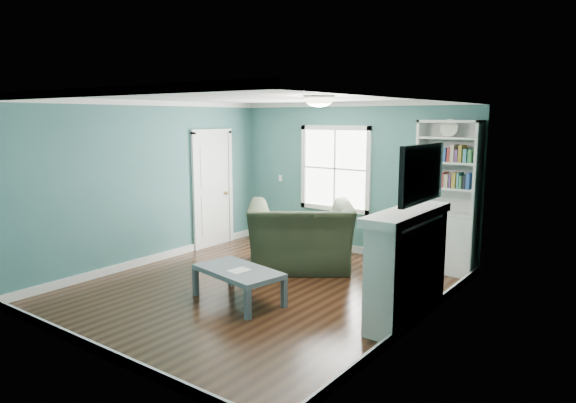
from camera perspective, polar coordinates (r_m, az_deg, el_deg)
The scene contains 13 objects.
floor at distance 7.18m, azimuth -3.30°, elevation -9.68°, with size 5.00×5.00×0.00m, color black.
room_walls at distance 6.83m, azimuth -3.43°, elevation 2.96°, with size 5.00×5.00×5.00m.
trim at distance 6.88m, azimuth -3.40°, elevation 0.11°, with size 4.50×5.00×2.60m.
window at distance 9.04m, azimuth 5.24°, elevation 3.66°, with size 1.40×0.06×1.50m.
bookshelf at distance 8.07m, azimuth 17.16°, elevation -1.18°, with size 0.90×0.35×2.31m.
fireplace at distance 6.11m, azimuth 13.19°, elevation -7.08°, with size 0.44×1.58×1.30m.
tv at distance 5.86m, azimuth 14.67°, elevation 3.03°, with size 0.06×1.10×0.65m, color black.
door at distance 9.41m, azimuth -8.35°, elevation 1.51°, with size 0.12×0.98×2.17m.
ceiling_fixture at distance 6.34m, azimuth 3.46°, elevation 11.23°, with size 0.38×0.38×0.15m.
light_switch at distance 9.74m, azimuth -0.84°, elevation 2.62°, with size 0.08×0.01×0.12m, color white.
recliner at distance 7.96m, azimuth 1.40°, elevation -2.62°, with size 1.57×1.02×1.38m, color black.
coffee_table at distance 6.64m, azimuth -5.54°, elevation -7.93°, with size 1.27×0.85×0.43m.
paper_sheet at distance 6.56m, azimuth -5.45°, elevation -7.62°, with size 0.21×0.26×0.00m, color white.
Camera 1 is at (4.35, -5.22, 2.34)m, focal length 32.00 mm.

